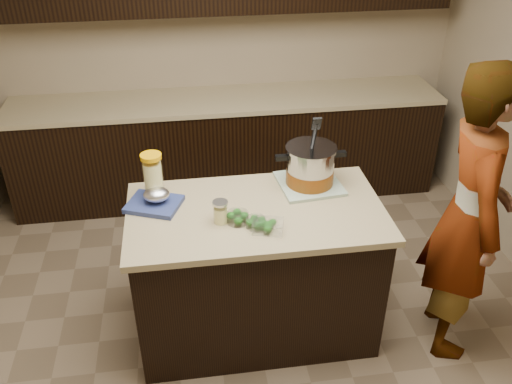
{
  "coord_description": "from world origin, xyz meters",
  "views": [
    {
      "loc": [
        -0.37,
        -2.52,
        2.6
      ],
      "look_at": [
        0.0,
        0.0,
        1.02
      ],
      "focal_mm": 38.0,
      "sensor_mm": 36.0,
      "label": 1
    }
  ],
  "objects_px": {
    "island": "(256,271)",
    "person": "(469,217)",
    "lemonade_pitcher": "(153,179)",
    "stock_pot": "(310,168)"
  },
  "relations": [
    {
      "from": "lemonade_pitcher",
      "to": "person",
      "type": "distance_m",
      "value": 1.79
    },
    {
      "from": "stock_pot",
      "to": "lemonade_pitcher",
      "type": "relative_size",
      "value": 1.48
    },
    {
      "from": "island",
      "to": "person",
      "type": "distance_m",
      "value": 1.27
    },
    {
      "from": "island",
      "to": "lemonade_pitcher",
      "type": "bearing_deg",
      "value": 160.64
    },
    {
      "from": "island",
      "to": "stock_pot",
      "type": "bearing_deg",
      "value": 31.96
    },
    {
      "from": "lemonade_pitcher",
      "to": "person",
      "type": "bearing_deg",
      "value": -13.94
    },
    {
      "from": "island",
      "to": "stock_pot",
      "type": "height_order",
      "value": "stock_pot"
    },
    {
      "from": "island",
      "to": "person",
      "type": "xyz_separation_m",
      "value": [
        1.17,
        -0.23,
        0.44
      ]
    },
    {
      "from": "stock_pot",
      "to": "island",
      "type": "bearing_deg",
      "value": -147.79
    },
    {
      "from": "person",
      "to": "island",
      "type": "bearing_deg",
      "value": 92.06
    }
  ]
}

